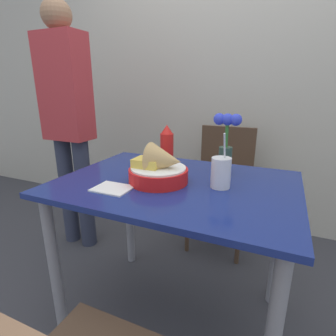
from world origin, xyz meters
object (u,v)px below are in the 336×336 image
chair_far_window (223,175)px  drink_cup (221,174)px  flower_vase (226,141)px  food_basket (160,169)px  person_standing (68,116)px  ketchup_bottle (167,146)px

chair_far_window → drink_cup: drink_cup is taller
chair_far_window → flower_vase: flower_vase is taller
food_basket → person_standing: (-0.88, 0.40, 0.15)m
food_basket → drink_cup: bearing=10.1°
drink_cup → person_standing: size_ratio=0.14×
food_basket → ketchup_bottle: size_ratio=1.21×
food_basket → flower_vase: size_ratio=0.91×
drink_cup → person_standing: person_standing is taller
chair_far_window → ketchup_bottle: bearing=-106.2°
chair_far_window → flower_vase: bearing=-78.7°
ketchup_bottle → drink_cup: size_ratio=0.92×
flower_vase → person_standing: (-1.11, 0.17, 0.05)m
ketchup_bottle → person_standing: (-0.80, 0.14, 0.11)m
person_standing → drink_cup: bearing=-17.4°
food_basket → ketchup_bottle: ketchup_bottle is taller
food_basket → ketchup_bottle: 0.28m
flower_vase → ketchup_bottle: bearing=175.1°
ketchup_bottle → person_standing: person_standing is taller
chair_far_window → ketchup_bottle: size_ratio=4.09×
ketchup_bottle → drink_cup: (0.34, -0.21, -0.04)m
chair_far_window → food_basket: (-0.10, -0.89, 0.29)m
flower_vase → chair_far_window: bearing=101.3°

